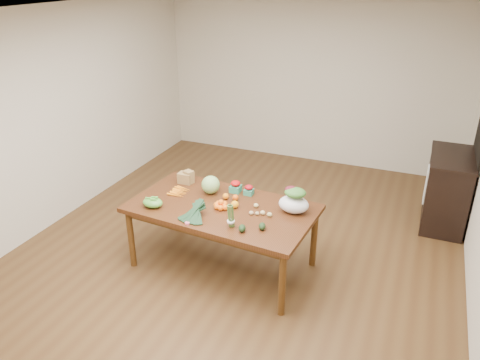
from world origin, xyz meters
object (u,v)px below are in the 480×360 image
at_px(asparagus_bundle, 231,216).
at_px(salad_bag, 294,201).
at_px(cabbage, 211,185).
at_px(dining_table, 223,236).
at_px(mandarin_cluster, 221,204).
at_px(kale_bunch, 192,213).
at_px(paper_bag, 185,177).
at_px(cabinet, 447,190).

distance_m(asparagus_bundle, salad_bag, 0.72).
bearing_deg(salad_bag, cabbage, 175.82).
distance_m(dining_table, cabbage, 0.59).
bearing_deg(dining_table, mandarin_cluster, -77.62).
bearing_deg(cabbage, dining_table, -44.38).
height_order(dining_table, kale_bunch, kale_bunch).
bearing_deg(kale_bunch, mandarin_cluster, 69.35).
distance_m(dining_table, asparagus_bundle, 0.67).
relative_size(paper_bag, cabbage, 1.05).
height_order(cabbage, mandarin_cluster, cabbage).
distance_m(mandarin_cluster, salad_bag, 0.77).
relative_size(mandarin_cluster, salad_bag, 0.56).
relative_size(kale_bunch, asparagus_bundle, 1.60).
distance_m(paper_bag, cabbage, 0.42).
bearing_deg(kale_bunch, dining_table, 71.90).
xyz_separation_m(dining_table, mandarin_cluster, (0.00, -0.03, 0.42)).
xyz_separation_m(cabinet, kale_bunch, (-2.42, -2.37, 0.36)).
height_order(mandarin_cluster, kale_bunch, kale_bunch).
xyz_separation_m(dining_table, asparagus_bundle, (0.26, -0.36, 0.50)).
relative_size(cabbage, mandarin_cluster, 1.15).
relative_size(paper_bag, asparagus_bundle, 0.87).
bearing_deg(kale_bunch, cabinet, 48.95).
xyz_separation_m(kale_bunch, asparagus_bundle, (0.42, 0.01, 0.05)).
distance_m(cabinet, salad_bag, 2.41).
bearing_deg(cabinet, kale_bunch, -135.67).
height_order(dining_table, paper_bag, paper_bag).
height_order(cabinet, salad_bag, salad_bag).
bearing_deg(dining_table, kale_bunch, -108.10).
distance_m(cabbage, mandarin_cluster, 0.38).
distance_m(cabinet, paper_bag, 3.35).
relative_size(cabbage, asparagus_bundle, 0.83).
relative_size(paper_bag, mandarin_cluster, 1.20).
xyz_separation_m(paper_bag, cabbage, (0.39, -0.13, 0.03)).
xyz_separation_m(mandarin_cluster, salad_bag, (0.74, 0.20, 0.07)).
height_order(dining_table, cabinet, cabinet).
height_order(paper_bag, asparagus_bundle, asparagus_bundle).
bearing_deg(kale_bunch, salad_bag, 35.97).
bearing_deg(cabbage, cabinet, 34.79).
bearing_deg(dining_table, asparagus_bundle, -49.63).
height_order(cabinet, cabbage, cabbage).
height_order(paper_bag, kale_bunch, kale_bunch).
xyz_separation_m(cabbage, kale_bunch, (0.09, -0.62, -0.02)).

